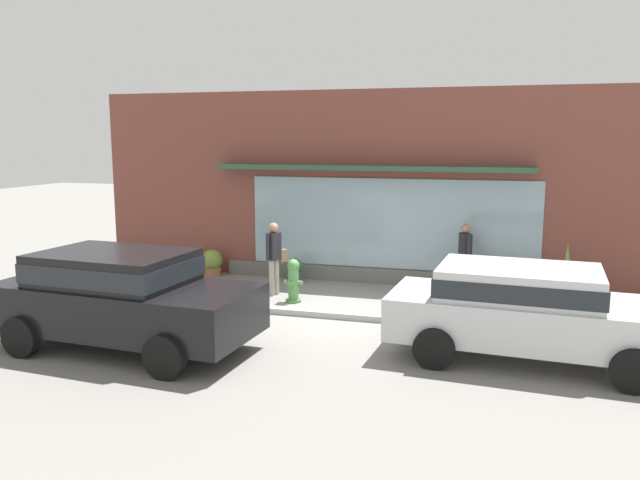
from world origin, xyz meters
The scene contains 12 objects.
ground_plane centered at (0.00, 0.00, 0.00)m, with size 60.00×60.00×0.00m, color gray.
curb_strip centered at (0.00, -0.20, 0.06)m, with size 14.00×0.24×0.12m, color #B2B2AD.
storefront centered at (0.01, 3.18, 2.25)m, with size 14.00×0.81×4.60m.
fire_hydrant centered at (-1.17, 0.73, 0.47)m, with size 0.40×0.37×0.93m.
pedestrian_with_handbag centered at (-1.76, 1.19, 0.94)m, with size 0.36×0.61×1.63m.
pedestrian_passerby centered at (2.29, 2.51, 0.92)m, with size 0.31×0.47×1.58m.
parked_car_black centered at (-2.94, -2.87, 0.93)m, with size 4.46×2.30×1.62m.
parked_car_silver centered at (3.46, -1.62, 0.85)m, with size 4.51×2.21×1.48m.
potted_plant_near_hydrant centered at (-3.99, 2.65, 0.34)m, with size 0.53×0.53×0.66m.
potted_plant_window_center centered at (3.08, 2.29, 0.27)m, with size 0.40×0.40×0.53m.
potted_plant_corner_tall centered at (-1.72, 2.47, 0.30)m, with size 0.37×0.37×0.59m.
potted_plant_by_entrance centered at (4.41, 2.37, 0.62)m, with size 0.32×0.32×1.27m.
Camera 1 is at (2.95, -11.63, 3.47)m, focal length 35.20 mm.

